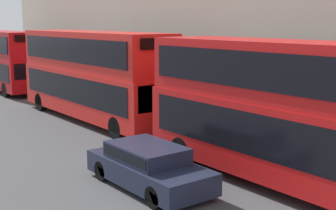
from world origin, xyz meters
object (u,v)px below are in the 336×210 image
Objects in this scene: bus_leading at (297,110)px; bus_third_in_queue at (3,57)px; bus_second_in_queue at (92,72)px; car_hatchback at (148,165)px.

bus_third_in_queue is at bearing 90.00° from bus_leading.
bus_second_in_queue reaches higher than car_hatchback.
car_hatchback is at bearing -109.23° from bus_second_in_queue.
bus_leading is 2.48× the size of car_hatchback.
car_hatchback is at bearing -98.23° from bus_third_in_queue.
bus_second_in_queue is 1.07× the size of bus_third_in_queue.
bus_second_in_queue is (0.00, 12.53, 0.03)m from bus_leading.
car_hatchback is at bearing 140.67° from bus_leading.
car_hatchback is (-3.40, -9.75, -1.77)m from bus_second_in_queue.
bus_leading is 0.96× the size of bus_second_in_queue.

